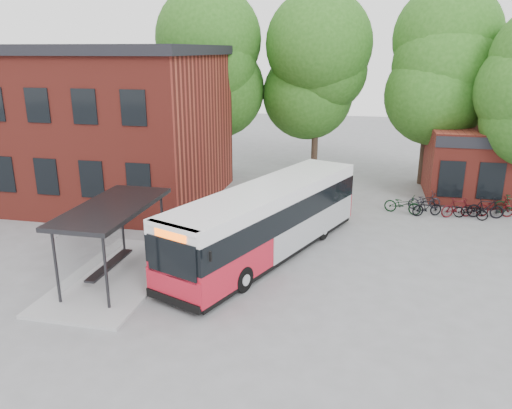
% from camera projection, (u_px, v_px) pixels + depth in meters
% --- Properties ---
extents(ground, '(100.00, 100.00, 0.00)m').
position_uv_depth(ground, '(240.00, 278.00, 18.90)').
color(ground, slate).
extents(station_building, '(18.40, 10.40, 8.50)m').
position_uv_depth(station_building, '(58.00, 123.00, 28.69)').
color(station_building, maroon).
rests_on(station_building, ground).
extents(bus_shelter, '(3.60, 7.00, 2.90)m').
position_uv_depth(bus_shelter, '(115.00, 242.00, 18.45)').
color(bus_shelter, '#29292D').
rests_on(bus_shelter, ground).
extents(bike_rail, '(5.20, 0.10, 0.38)m').
position_uv_depth(bike_rail, '(456.00, 210.00, 26.27)').
color(bike_rail, '#29292D').
rests_on(bike_rail, ground).
extents(tree_0, '(7.92, 7.92, 11.00)m').
position_uv_depth(tree_0, '(210.00, 93.00, 33.41)').
color(tree_0, '#235617').
rests_on(tree_0, ground).
extents(tree_1, '(7.92, 7.92, 10.40)m').
position_uv_depth(tree_1, '(316.00, 98.00, 33.01)').
color(tree_1, '#235617').
rests_on(tree_1, ground).
extents(tree_2, '(7.92, 7.92, 11.00)m').
position_uv_depth(tree_2, '(429.00, 97.00, 30.55)').
color(tree_2, '#235617').
rests_on(tree_2, ground).
extents(city_bus, '(6.62, 11.73, 2.96)m').
position_uv_depth(city_bus, '(268.00, 221.00, 20.61)').
color(city_bus, red).
rests_on(city_bus, ground).
extents(bicycle_0, '(2.03, 1.18, 1.01)m').
position_uv_depth(bicycle_0, '(403.00, 204.00, 26.18)').
color(bicycle_0, black).
rests_on(bicycle_0, ground).
extents(bicycle_1, '(1.66, 1.00, 0.97)m').
position_uv_depth(bicycle_1, '(427.00, 207.00, 25.76)').
color(bicycle_1, black).
rests_on(bicycle_1, ground).
extents(bicycle_2, '(1.88, 1.07, 0.93)m').
position_uv_depth(bicycle_2, '(424.00, 200.00, 26.97)').
color(bicycle_2, black).
rests_on(bicycle_2, ground).
extents(bicycle_3, '(1.81, 1.07, 1.05)m').
position_uv_depth(bicycle_3, '(457.00, 207.00, 25.56)').
color(bicycle_3, '#400D11').
rests_on(bicycle_3, ground).
extents(bicycle_4, '(1.75, 0.98, 0.87)m').
position_uv_depth(bicycle_4, '(471.00, 211.00, 25.31)').
color(bicycle_4, black).
rests_on(bicycle_4, ground).
extents(bicycle_5, '(1.82, 0.57, 1.08)m').
position_uv_depth(bicycle_5, '(486.00, 208.00, 25.43)').
color(bicycle_5, black).
rests_on(bicycle_5, ground).
extents(bicycle_6, '(1.99, 0.92, 1.00)m').
position_uv_depth(bicycle_6, '(495.00, 207.00, 25.65)').
color(bicycle_6, '#42090C').
rests_on(bicycle_6, ground).
extents(bicycle_7, '(1.78, 0.98, 1.03)m').
position_uv_depth(bicycle_7, '(512.00, 205.00, 26.00)').
color(bicycle_7, black).
rests_on(bicycle_7, ground).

